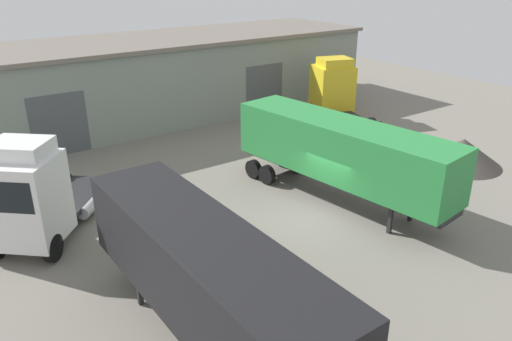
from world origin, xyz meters
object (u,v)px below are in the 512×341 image
at_px(tractor_unit_white, 34,196).
at_px(oil_drum, 170,225).
at_px(gravel_pile, 462,152).
at_px(container_trailer_green, 341,151).
at_px(container_trailer_blue, 206,276).
at_px(tractor_unit_yellow, 335,92).

xyz_separation_m(tractor_unit_white, oil_drum, (4.51, -2.37, -1.65)).
height_order(tractor_unit_white, gravel_pile, tractor_unit_white).
relative_size(container_trailer_green, container_trailer_blue, 1.07).
bearing_deg(tractor_unit_white, oil_drum, 104.09).
bearing_deg(oil_drum, container_trailer_blue, -107.02).
relative_size(tractor_unit_white, gravel_pile, 1.53).
distance_m(gravel_pile, oil_drum, 16.68).
height_order(tractor_unit_white, tractor_unit_yellow, tractor_unit_white).
xyz_separation_m(tractor_unit_white, tractor_unit_yellow, (21.02, 5.41, -0.06)).
bearing_deg(oil_drum, gravel_pile, -8.20).
distance_m(container_trailer_blue, gravel_pile, 19.06).
height_order(container_trailer_green, gravel_pile, container_trailer_green).
distance_m(tractor_unit_white, tractor_unit_yellow, 21.70).
bearing_deg(container_trailer_green, tractor_unit_white, -115.63).
xyz_separation_m(container_trailer_green, container_trailer_blue, (-9.82, -4.88, 0.02)).
bearing_deg(tractor_unit_white, container_trailer_green, 113.56).
xyz_separation_m(container_trailer_green, oil_drum, (-7.81, 1.69, -2.04)).
height_order(container_trailer_green, container_trailer_blue, container_trailer_blue).
relative_size(tractor_unit_white, container_trailer_blue, 0.63).
height_order(container_trailer_blue, oil_drum, container_trailer_blue).
distance_m(container_trailer_blue, oil_drum, 7.17).
height_order(tractor_unit_white, container_trailer_blue, tractor_unit_white).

